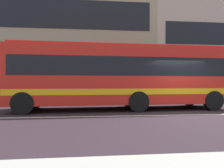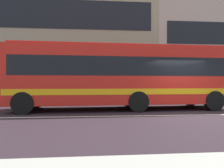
% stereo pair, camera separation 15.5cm
% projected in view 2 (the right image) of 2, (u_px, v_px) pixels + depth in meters
% --- Properties ---
extents(ground_plane, '(160.00, 160.00, 0.00)m').
position_uv_depth(ground_plane, '(192.00, 115.00, 8.52)').
color(ground_plane, '#31232C').
extents(lane_centre_line, '(60.00, 0.16, 0.01)m').
position_uv_depth(lane_centre_line, '(192.00, 115.00, 8.52)').
color(lane_centre_line, silver).
rests_on(lane_centre_line, ground_plane).
extents(hedge_row_far, '(14.09, 1.10, 0.77)m').
position_uv_depth(hedge_row_far, '(179.00, 97.00, 14.34)').
color(hedge_row_far, '#306326').
rests_on(hedge_row_far, ground_plane).
extents(apartment_block_left, '(18.53, 11.99, 12.68)m').
position_uv_depth(apartment_block_left, '(65.00, 41.00, 22.80)').
color(apartment_block_left, tan).
rests_on(apartment_block_left, ground_plane).
extents(apartment_block_right, '(18.48, 11.99, 10.36)m').
position_uv_depth(apartment_block_right, '(216.00, 53.00, 24.38)').
color(apartment_block_right, '#C3B1A2').
rests_on(apartment_block_right, ground_plane).
extents(transit_bus, '(11.28, 2.99, 3.31)m').
position_uv_depth(transit_bus, '(120.00, 75.00, 10.46)').
color(transit_bus, red).
rests_on(transit_bus, ground_plane).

